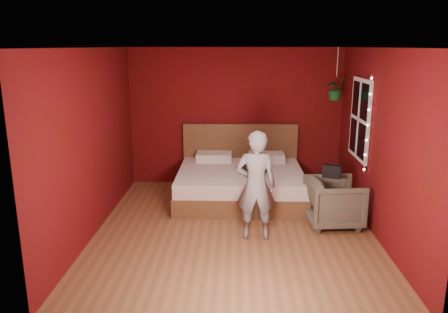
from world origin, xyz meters
The scene contains 10 objects.
floor centered at (0.00, 0.00, 0.00)m, with size 4.50×4.50×0.00m, color brown.
room_walls centered at (0.00, 0.00, 1.68)m, with size 4.04×4.54×2.62m.
window centered at (1.97, 0.90, 1.50)m, with size 0.05×0.97×1.27m.
fairy_lights centered at (1.94, 0.37, 1.50)m, with size 0.04×0.04×1.45m.
bed centered at (0.10, 1.38, 0.31)m, with size 2.17×1.84×1.19m.
person centered at (0.29, -0.28, 0.77)m, with size 0.56×0.37×1.54m, color gray.
armchair centered at (1.49, 0.22, 0.36)m, with size 0.76×0.78×0.71m, color #5B5747.
handbag centered at (1.45, 0.32, 0.81)m, with size 0.27×0.13×0.19m, color black.
throw_pillow centered at (0.33, 1.14, 0.61)m, with size 0.39×0.39×0.14m, color #301D10.
hanging_plant centered at (1.72, 1.60, 1.91)m, with size 0.44×0.41×0.89m.
Camera 1 is at (0.02, -5.96, 2.63)m, focal length 35.00 mm.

